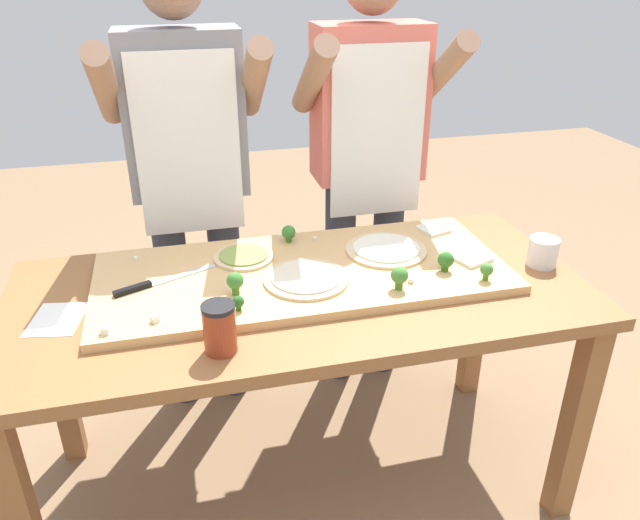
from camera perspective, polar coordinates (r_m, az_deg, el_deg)
name	(u,v)px	position (r m, az deg, el deg)	size (l,w,h in m)	color
ground_plane	(303,479)	(2.29, -1.58, -19.80)	(8.00, 8.00, 0.00)	#896B4C
prep_table	(300,317)	(1.86, -1.84, -5.38)	(1.70, 0.78, 0.78)	brown
cutting_board	(303,273)	(1.86, -1.61, -1.19)	(1.24, 0.53, 0.03)	tan
chefs_knife	(152,284)	(1.82, -15.47, -2.15)	(0.30, 0.14, 0.02)	#B7BABF
pizza_whole_white_garlic	(386,249)	(1.97, 6.21, 0.99)	(0.26, 0.26, 0.02)	beige
pizza_whole_cheese_artichoke	(306,278)	(1.78, -1.30, -1.72)	(0.25, 0.25, 0.02)	beige
pizza_whole_pesto_green	(244,256)	(1.93, -7.15, 0.33)	(0.19, 0.19, 0.02)	beige
pizza_slice_center	(470,258)	(1.96, 13.89, 0.22)	(0.10, 0.10, 0.01)	silver
pizza_slice_near_left	(433,229)	(2.14, 10.53, 2.84)	(0.09, 0.09, 0.01)	silver
broccoli_floret_front_left	(238,302)	(1.64, -7.67, -3.93)	(0.03, 0.03, 0.04)	#2C5915
broccoli_floret_front_right	(289,233)	(2.01, -2.95, 2.56)	(0.05, 0.05, 0.06)	#3F7220
broccoli_floret_front_mid	(487,270)	(1.84, 15.32, -0.92)	(0.04, 0.04, 0.05)	#487A23
broccoli_floret_center_right	(446,260)	(1.86, 11.68, -0.03)	(0.05, 0.05, 0.06)	#366618
broccoli_floret_back_right	(235,282)	(1.71, -7.95, -2.01)	(0.05, 0.05, 0.07)	#3F7220
broccoli_floret_back_mid	(399,276)	(1.74, 7.45, -1.50)	(0.05, 0.05, 0.07)	#487A23
cheese_crumble_a	(104,331)	(1.63, -19.52, -6.24)	(0.02, 0.02, 0.02)	white
cheese_crumble_b	(155,319)	(1.64, -15.22, -5.34)	(0.02, 0.02, 0.02)	white
cheese_crumble_c	(411,281)	(1.79, 8.51, -1.92)	(0.01, 0.01, 0.01)	white
cheese_crumble_d	(136,259)	(1.98, -16.84, 0.11)	(0.01, 0.01, 0.01)	white
cheese_crumble_e	(315,239)	(2.03, -0.48, 1.98)	(0.01, 0.01, 0.01)	silver
flour_cup	(543,253)	(2.04, 20.11, 0.60)	(0.09, 0.09, 0.09)	white
sauce_jar	(220,328)	(1.52, -9.37, -6.31)	(0.08, 0.08, 0.13)	#99381E
recipe_note	(57,319)	(1.80, -23.39, -5.10)	(0.13, 0.17, 0.00)	white
cook_left	(189,165)	(2.20, -12.15, 8.68)	(0.54, 0.39, 1.67)	#333847
cook_right	(368,152)	(2.32, 4.53, 10.07)	(0.54, 0.39, 1.67)	#333847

